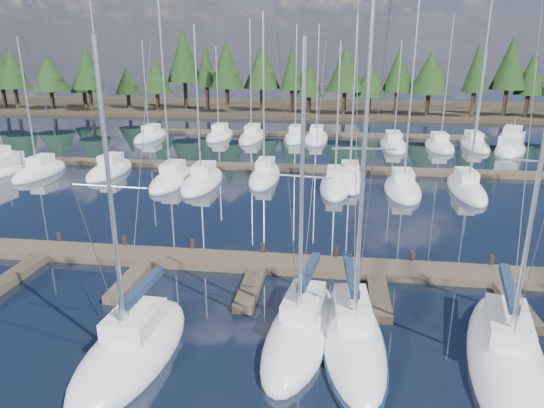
# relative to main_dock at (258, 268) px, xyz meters

# --- Properties ---
(ground) EXTENTS (260.00, 260.00, 0.00)m
(ground) POSITION_rel_main_dock_xyz_m (0.00, 12.64, -0.20)
(ground) COLOR black
(ground) RESTS_ON ground
(far_shore) EXTENTS (220.00, 30.00, 0.60)m
(far_shore) POSITION_rel_main_dock_xyz_m (0.00, 72.64, 0.10)
(far_shore) COLOR #332A1C
(far_shore) RESTS_ON ground
(main_dock) EXTENTS (44.00, 6.13, 0.90)m
(main_dock) POSITION_rel_main_dock_xyz_m (0.00, 0.00, 0.00)
(main_dock) COLOR #4D4130
(main_dock) RESTS_ON ground
(back_docks) EXTENTS (50.00, 21.80, 0.40)m
(back_docks) POSITION_rel_main_dock_xyz_m (0.00, 32.23, -0.00)
(back_docks) COLOR #4D4130
(back_docks) RESTS_ON ground
(front_sailboat_2) EXTENTS (3.46, 7.64, 12.27)m
(front_sailboat_2) POSITION_rel_main_dock_xyz_m (-3.52, -7.83, 0.08)
(front_sailboat_2) COLOR silver
(front_sailboat_2) RESTS_ON ground
(front_sailboat_3) EXTENTS (3.55, 8.24, 12.27)m
(front_sailboat_3) POSITION_rel_main_dock_xyz_m (2.69, -5.64, 0.08)
(front_sailboat_3) COLOR silver
(front_sailboat_3) RESTS_ON ground
(front_sailboat_4) EXTENTS (3.16, 9.03, 14.25)m
(front_sailboat_4) POSITION_rel_main_dock_xyz_m (4.70, -5.86, 0.09)
(front_sailboat_4) COLOR silver
(front_sailboat_4) RESTS_ON ground
(front_sailboat_5) EXTENTS (4.49, 9.77, 13.92)m
(front_sailboat_5) POSITION_rel_main_dock_xyz_m (10.33, -6.23, 0.08)
(front_sailboat_5) COLOR silver
(front_sailboat_5) RESTS_ON ground
(back_sailboat_rows) EXTENTS (49.07, 32.66, 17.34)m
(back_sailboat_rows) POSITION_rel_main_dock_xyz_m (0.16, 27.99, 0.07)
(back_sailboat_rows) COLOR silver
(back_sailboat_rows) RESTS_ON ground
(motor_yacht_right) EXTENTS (6.53, 9.89, 4.71)m
(motor_yacht_right) POSITION_rel_main_dock_xyz_m (23.44, 34.97, 0.31)
(motor_yacht_right) COLOR silver
(motor_yacht_right) RESTS_ON ground
(tree_line) EXTENTS (182.75, 11.57, 14.38)m
(tree_line) POSITION_rel_main_dock_xyz_m (0.68, 62.81, 7.10)
(tree_line) COLOR black
(tree_line) RESTS_ON far_shore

